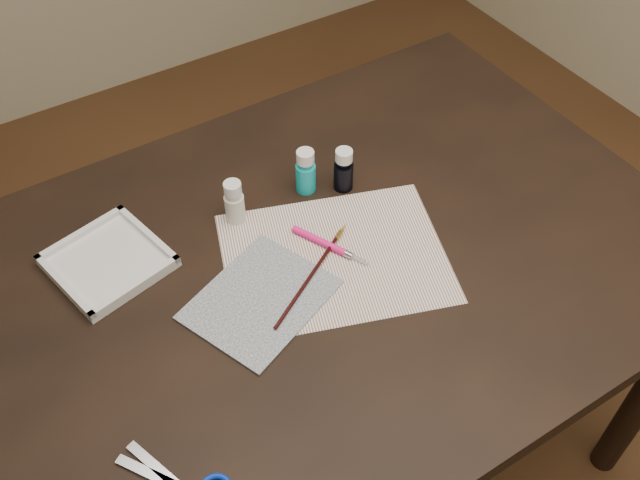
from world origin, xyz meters
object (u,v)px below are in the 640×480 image
paper (334,257)px  paint_bottle_navy (344,169)px  paint_bottle_cyan (306,171)px  palette_tray (108,261)px  paint_bottle_white (234,202)px  canvas (260,299)px

paper → paint_bottle_navy: 0.19m
paint_bottle_cyan → palette_tray: (-0.39, 0.02, -0.04)m
paint_bottle_navy → paint_bottle_white: bearing=171.3°
paint_bottle_white → paint_bottle_navy: paint_bottle_navy is taller
paper → paint_bottle_white: paint_bottle_white is taller
paint_bottle_navy → paint_bottle_cyan: bearing=152.4°
paper → canvas: (-0.15, -0.01, 0.00)m
paint_bottle_cyan → palette_tray: 0.39m
paint_bottle_cyan → paint_bottle_navy: 0.07m
paper → paint_bottle_white: size_ratio=4.32×
canvas → paint_bottle_cyan: paint_bottle_cyan is taller
paper → paint_bottle_cyan: paint_bottle_cyan is taller
paint_bottle_white → paint_bottle_cyan: paint_bottle_cyan is taller
paper → palette_tray: 0.39m
canvas → paint_bottle_navy: 0.31m
canvas → palette_tray: bearing=131.8°
paint_bottle_white → palette_tray: bearing=175.5°
palette_tray → paint_bottle_navy: bearing=-6.5°
canvas → paint_bottle_navy: (0.27, 0.16, 0.04)m
paint_bottle_navy → palette_tray: 0.45m
paint_bottle_white → paint_bottle_cyan: size_ratio=0.96×
paper → paint_bottle_cyan: (0.05, 0.17, 0.05)m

